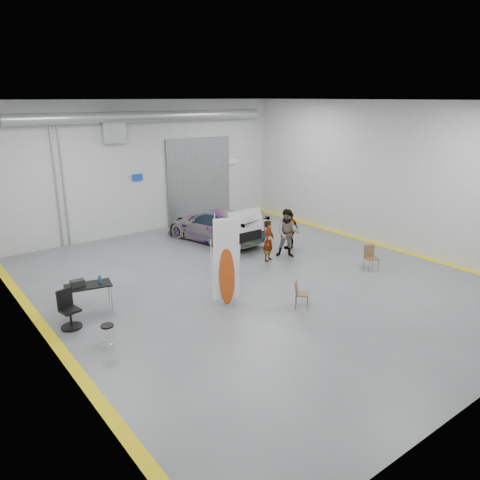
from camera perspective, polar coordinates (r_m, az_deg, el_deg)
ground at (r=16.29m, az=1.90°, el=-4.96°), size 16.00×16.00×0.00m
room_shell at (r=17.13m, az=-2.10°, el=10.26°), size 14.02×16.18×6.01m
sedan_car at (r=20.56m, az=-3.08°, el=1.79°), size 2.97×5.10×1.39m
person_a at (r=18.01m, az=3.52°, el=-0.09°), size 0.69×0.61×1.60m
person_b at (r=18.47m, az=5.86°, el=0.82°), size 1.18×1.18×1.93m
person_c at (r=19.53m, az=6.13°, el=1.20°), size 0.97×0.50×1.60m
surfboard_display at (r=14.18m, az=-1.28°, el=-3.34°), size 0.75×0.46×2.87m
folding_chair_near at (r=14.34m, az=7.51°, el=-7.12°), size 0.56×0.62×0.84m
folding_chair_far at (r=17.79m, az=15.66°, el=-2.69°), size 0.55×0.58×0.91m
shop_stool at (r=12.42m, az=-15.78°, el=-11.33°), size 0.35×0.35×0.68m
work_table at (r=14.44m, az=-18.34°, el=-5.27°), size 1.43×0.93×1.08m
office_chair at (r=13.78m, az=-20.10°, el=-8.19°), size 0.57×0.58×1.07m
trunk_lid at (r=18.69m, az=0.60°, el=2.52°), size 1.62×0.98×0.04m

